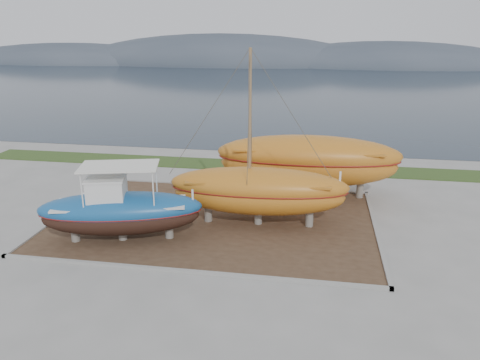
% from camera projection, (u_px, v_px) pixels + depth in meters
% --- Properties ---
extents(ground, '(140.00, 140.00, 0.00)m').
position_uv_depth(ground, '(197.00, 252.00, 23.33)').
color(ground, gray).
rests_on(ground, ground).
extents(dirt_patch, '(18.00, 12.00, 0.06)m').
position_uv_depth(dirt_patch, '(214.00, 220.00, 27.07)').
color(dirt_patch, '#422D1E').
rests_on(dirt_patch, ground).
extents(curb_frame, '(18.60, 12.60, 0.15)m').
position_uv_depth(curb_frame, '(214.00, 220.00, 27.05)').
color(curb_frame, gray).
rests_on(curb_frame, ground).
extents(grass_strip, '(44.00, 3.00, 0.08)m').
position_uv_depth(grass_strip, '(245.00, 165.00, 37.84)').
color(grass_strip, '#284219').
rests_on(grass_strip, ground).
extents(sea, '(260.00, 100.00, 0.04)m').
position_uv_depth(sea, '(289.00, 86.00, 88.94)').
color(sea, '#192632').
rests_on(sea, ground).
extents(mountain_ridge, '(200.00, 36.00, 20.00)m').
position_uv_depth(mountain_ridge, '(302.00, 65.00, 140.49)').
color(mountain_ridge, '#333D49').
rests_on(mountain_ridge, ground).
extents(blue_caique, '(8.79, 4.63, 4.04)m').
position_uv_depth(blue_caique, '(120.00, 203.00, 23.99)').
color(blue_caique, '#17528F').
rests_on(blue_caique, dirt_patch).
extents(white_dinghy, '(3.83, 1.51, 1.14)m').
position_uv_depth(white_dinghy, '(110.00, 201.00, 28.42)').
color(white_dinghy, silver).
rests_on(white_dinghy, dirt_patch).
extents(orange_sailboat, '(10.07, 3.33, 9.65)m').
position_uv_depth(orange_sailboat, '(259.00, 141.00, 25.10)').
color(orange_sailboat, '#B2681B').
rests_on(orange_sailboat, dirt_patch).
extents(orange_bare_hull, '(12.02, 3.93, 3.91)m').
position_uv_depth(orange_bare_hull, '(308.00, 167.00, 30.51)').
color(orange_bare_hull, '#B2681B').
rests_on(orange_bare_hull, dirt_patch).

